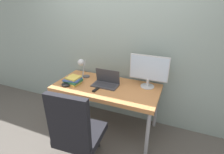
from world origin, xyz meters
TOP-DOWN VIEW (x-y plane):
  - ground_plane at (0.00, 0.00)m, footprint 12.00×12.00m
  - wall_back at (0.00, 0.81)m, footprint 8.00×0.05m
  - desk at (0.00, 0.37)m, footprint 1.55×0.75m
  - laptop at (-0.02, 0.40)m, footprint 0.38×0.22m
  - monitor at (0.56, 0.59)m, footprint 0.55×0.20m
  - desk_lamp at (-0.44, 0.45)m, footprint 0.11×0.24m
  - office_chair at (0.00, -0.46)m, footprint 0.61×0.62m
  - book_stack at (-0.50, 0.26)m, footprint 0.26×0.23m
  - tv_remote at (-0.08, 0.20)m, footprint 0.05×0.14m
  - game_controller at (-0.55, 0.15)m, footprint 0.14×0.11m

SIDE VIEW (x-z plane):
  - ground_plane at x=0.00m, z-range 0.00..0.00m
  - office_chair at x=0.00m, z-range 0.03..1.13m
  - desk at x=0.00m, z-range 0.31..1.05m
  - tv_remote at x=-0.08m, z-range 0.75..0.77m
  - game_controller at x=-0.55m, z-range 0.75..0.79m
  - laptop at x=-0.02m, z-range 0.68..0.91m
  - book_stack at x=-0.50m, z-range 0.75..0.85m
  - desk_lamp at x=-0.44m, z-range 0.82..1.16m
  - monitor at x=0.56m, z-range 0.77..1.25m
  - wall_back at x=0.00m, z-range 0.00..2.60m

